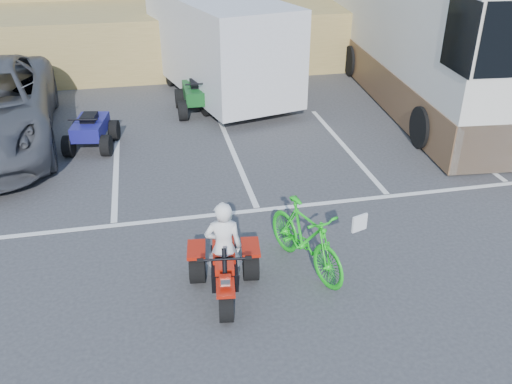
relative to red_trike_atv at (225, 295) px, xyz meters
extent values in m
plane|color=#373739|center=(1.01, -0.01, 0.00)|extent=(100.00, 100.00, 0.00)
cube|color=white|center=(-1.69, 4.99, 0.00)|extent=(0.12, 5.00, 0.01)
cube|color=white|center=(1.01, 4.99, 0.00)|extent=(0.12, 5.00, 0.01)
cube|color=white|center=(3.71, 4.99, 0.00)|extent=(0.12, 5.00, 0.01)
cube|color=white|center=(6.41, 4.99, 0.00)|extent=(0.12, 5.00, 0.01)
cube|color=white|center=(1.01, 2.39, 0.00)|extent=(28.00, 0.12, 0.01)
cube|color=olive|center=(1.01, 13.99, 1.00)|extent=(40.00, 6.00, 2.00)
imported|color=white|center=(0.02, 0.15, 0.76)|extent=(0.59, 0.43, 1.51)
imported|color=#14BF19|center=(1.36, 0.43, 0.57)|extent=(1.14, 1.98, 1.15)
cube|color=silver|center=(1.37, 9.57, 1.59)|extent=(3.93, 6.59, 2.57)
cylinder|color=black|center=(1.37, 9.57, 0.36)|extent=(2.37, 1.26, 0.72)
cube|color=silver|center=(7.20, 8.33, 2.06)|extent=(3.77, 11.36, 4.02)
cube|color=brown|center=(7.20, 8.33, 0.61)|extent=(3.83, 11.36, 1.12)
camera|label=1|loc=(-0.88, -6.41, 5.24)|focal=38.00mm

